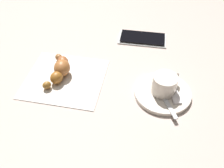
# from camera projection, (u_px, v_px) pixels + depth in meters

# --- Properties ---
(ground_plane) EXTENTS (1.80, 1.80, 0.00)m
(ground_plane) POSITION_uv_depth(u_px,v_px,m) (116.00, 84.00, 0.63)
(ground_plane) COLOR #B3A196
(saucer) EXTENTS (0.14, 0.14, 0.01)m
(saucer) POSITION_uv_depth(u_px,v_px,m) (162.00, 94.00, 0.60)
(saucer) COLOR beige
(saucer) RESTS_ON ground
(espresso_cup) EXTENTS (0.06, 0.07, 0.05)m
(espresso_cup) POSITION_uv_depth(u_px,v_px,m) (165.00, 85.00, 0.58)
(espresso_cup) COLOR beige
(espresso_cup) RESTS_ON saucer
(teaspoon) EXTENTS (0.08, 0.11, 0.01)m
(teaspoon) POSITION_uv_depth(u_px,v_px,m) (161.00, 92.00, 0.59)
(teaspoon) COLOR silver
(teaspoon) RESTS_ON saucer
(sugar_packet) EXTENTS (0.04, 0.07, 0.01)m
(sugar_packet) POSITION_uv_depth(u_px,v_px,m) (174.00, 94.00, 0.59)
(sugar_packet) COLOR white
(sugar_packet) RESTS_ON saucer
(napkin) EXTENTS (0.21, 0.20, 0.00)m
(napkin) POSITION_uv_depth(u_px,v_px,m) (65.00, 78.00, 0.64)
(napkin) COLOR silver
(napkin) RESTS_ON ground
(croissant) EXTENTS (0.07, 0.13, 0.04)m
(croissant) POSITION_uv_depth(u_px,v_px,m) (60.00, 69.00, 0.64)
(croissant) COLOR brown
(croissant) RESTS_ON napkin
(cell_phone) EXTENTS (0.15, 0.09, 0.01)m
(cell_phone) POSITION_uv_depth(u_px,v_px,m) (142.00, 38.00, 0.76)
(cell_phone) COLOR #BBBEBC
(cell_phone) RESTS_ON ground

